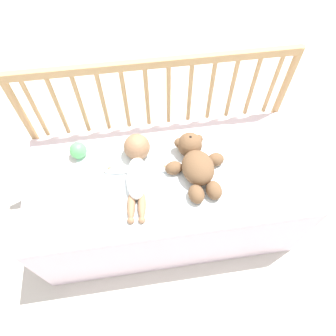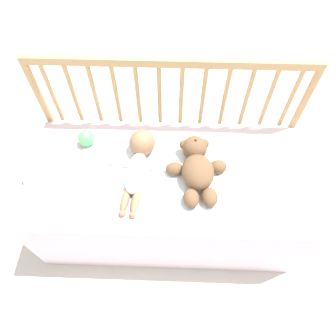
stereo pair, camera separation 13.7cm
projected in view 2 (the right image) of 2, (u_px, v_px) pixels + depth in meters
ground_plane at (168, 217)px, 1.83m from camera, size 12.00×12.00×0.00m
crib_mattress at (168, 198)px, 1.63m from camera, size 1.34×0.62×0.49m
crib_rail at (170, 102)px, 1.49m from camera, size 1.34×0.04×0.88m
blanket at (161, 176)px, 1.41m from camera, size 0.80×0.55×0.01m
teddy_bear at (197, 167)px, 1.38m from camera, size 0.29×0.37×0.12m
baby at (139, 161)px, 1.41m from camera, size 0.32×0.44×0.13m
toy_ball at (86, 138)px, 1.49m from camera, size 0.08×0.08×0.08m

